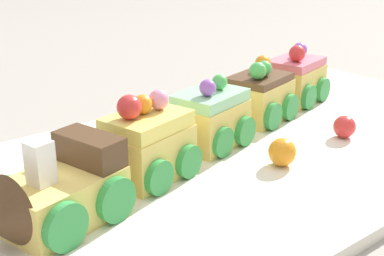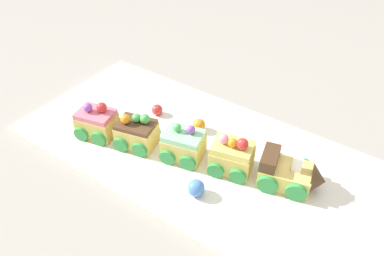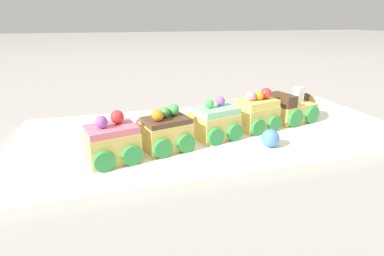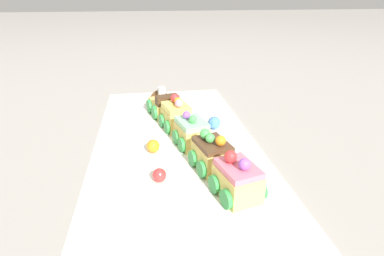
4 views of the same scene
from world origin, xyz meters
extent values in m
plane|color=gray|center=(0.00, 0.00, 0.00)|extent=(10.00, 10.00, 0.00)
cube|color=white|center=(0.00, 0.00, 0.01)|extent=(0.73, 0.34, 0.01)
cube|color=#EACC66|center=(0.18, 0.01, 0.03)|extent=(0.10, 0.08, 0.04)
cube|color=#4C331E|center=(0.15, 0.01, 0.06)|extent=(0.04, 0.06, 0.02)
cone|color=#4C331E|center=(0.23, 0.03, 0.04)|extent=(0.04, 0.06, 0.05)
cube|color=white|center=(0.19, 0.02, 0.06)|extent=(0.02, 0.02, 0.02)
cube|color=white|center=(0.19, 0.02, 0.07)|extent=(0.02, 0.02, 0.02)
cylinder|color=green|center=(0.21, -0.01, 0.03)|extent=(0.04, 0.02, 0.04)
cylinder|color=green|center=(0.19, 0.05, 0.03)|extent=(0.04, 0.02, 0.04)
cylinder|color=green|center=(0.16, -0.02, 0.03)|extent=(0.04, 0.02, 0.04)
cylinder|color=green|center=(0.14, 0.04, 0.03)|extent=(0.04, 0.02, 0.04)
cube|color=#EACC66|center=(0.08, -0.01, 0.03)|extent=(0.08, 0.07, 0.04)
cube|color=#EFE066|center=(0.08, -0.01, 0.06)|extent=(0.08, 0.07, 0.01)
sphere|color=pink|center=(0.06, -0.01, 0.08)|extent=(0.02, 0.02, 0.02)
sphere|color=orange|center=(0.08, -0.01, 0.08)|extent=(0.02, 0.02, 0.02)
sphere|color=red|center=(0.10, -0.01, 0.08)|extent=(0.03, 0.03, 0.02)
cylinder|color=green|center=(0.11, -0.03, 0.03)|extent=(0.03, 0.01, 0.03)
cylinder|color=green|center=(0.09, 0.02, 0.03)|extent=(0.03, 0.01, 0.03)
cylinder|color=green|center=(0.07, -0.04, 0.03)|extent=(0.03, 0.01, 0.03)
cylinder|color=green|center=(0.05, 0.01, 0.03)|extent=(0.03, 0.01, 0.03)
cube|color=#EACC66|center=(-0.01, -0.03, 0.03)|extent=(0.08, 0.07, 0.04)
cube|color=#93DBA3|center=(-0.01, -0.03, 0.06)|extent=(0.08, 0.07, 0.01)
sphere|color=#4CBC56|center=(-0.02, -0.03, 0.08)|extent=(0.02, 0.02, 0.02)
sphere|color=#9956C6|center=(0.00, -0.02, 0.08)|extent=(0.02, 0.02, 0.02)
cylinder|color=green|center=(0.02, -0.06, 0.03)|extent=(0.03, 0.01, 0.03)
cylinder|color=green|center=(0.00, 0.00, 0.03)|extent=(0.03, 0.01, 0.03)
cylinder|color=green|center=(-0.02, -0.07, 0.03)|extent=(0.03, 0.01, 0.03)
cylinder|color=green|center=(-0.04, -0.01, 0.03)|extent=(0.03, 0.01, 0.03)
cube|color=#EACC66|center=(-0.11, -0.06, 0.03)|extent=(0.08, 0.07, 0.04)
cube|color=brown|center=(-0.11, -0.06, 0.06)|extent=(0.08, 0.07, 0.01)
sphere|color=orange|center=(-0.12, -0.07, 0.07)|extent=(0.02, 0.02, 0.02)
sphere|color=#4CBC56|center=(-0.11, -0.05, 0.07)|extent=(0.02, 0.02, 0.02)
sphere|color=#4CBC56|center=(-0.09, -0.04, 0.07)|extent=(0.02, 0.02, 0.02)
cylinder|color=green|center=(-0.08, -0.08, 0.03)|extent=(0.03, 0.01, 0.03)
cylinder|color=green|center=(-0.09, -0.02, 0.03)|extent=(0.03, 0.01, 0.03)
cylinder|color=green|center=(-0.12, -0.09, 0.03)|extent=(0.03, 0.01, 0.03)
cylinder|color=green|center=(-0.13, -0.03, 0.03)|extent=(0.03, 0.01, 0.03)
cube|color=#EACC66|center=(-0.19, -0.08, 0.03)|extent=(0.08, 0.07, 0.04)
cube|color=#E57084|center=(-0.19, -0.08, 0.06)|extent=(0.08, 0.07, 0.01)
sphere|color=#9956C6|center=(-0.20, -0.08, 0.08)|extent=(0.02, 0.02, 0.02)
sphere|color=red|center=(-0.18, -0.07, 0.08)|extent=(0.02, 0.02, 0.02)
cylinder|color=green|center=(-0.17, -0.10, 0.03)|extent=(0.03, 0.01, 0.03)
cylinder|color=green|center=(-0.18, -0.04, 0.03)|extent=(0.03, 0.01, 0.03)
cylinder|color=green|center=(-0.21, -0.11, 0.03)|extent=(0.03, 0.01, 0.03)
cylinder|color=green|center=(-0.22, -0.05, 0.03)|extent=(0.03, 0.01, 0.03)
sphere|color=#4C84E0|center=(0.06, -0.10, 0.03)|extent=(0.03, 0.03, 0.03)
sphere|color=red|center=(-0.14, 0.04, 0.02)|extent=(0.02, 0.02, 0.02)
sphere|color=orange|center=(-0.03, 0.05, 0.03)|extent=(0.03, 0.03, 0.03)
camera|label=1|loc=(0.32, 0.35, 0.22)|focal=50.00mm
camera|label=2|loc=(0.30, -0.45, 0.51)|focal=35.00mm
camera|label=3|loc=(-0.19, -0.51, 0.21)|focal=28.00mm
camera|label=4|loc=(-0.57, 0.05, 0.31)|focal=28.00mm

